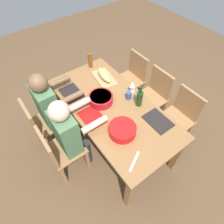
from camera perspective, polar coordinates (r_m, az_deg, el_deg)
ground_plane at (r=2.92m, az=0.00°, el=-7.85°), size 8.00×8.00×0.00m
dining_table at (r=2.39m, az=0.00°, el=0.38°), size 1.78×0.89×0.74m
chair_near_left at (r=2.64m, az=-20.11°, el=-3.06°), size 0.40×0.40×0.85m
diner_near_left at (r=2.50m, az=-17.69°, el=1.82°), size 0.41×0.53×1.20m
chair_near_center at (r=2.36m, az=-15.46°, el=-10.90°), size 0.40×0.40×0.85m
diner_near_center at (r=2.20m, az=-12.40°, el=-5.88°), size 0.41×0.53×1.20m
chair_far_center at (r=2.89m, az=12.38°, el=5.16°), size 0.40×0.40×0.85m
chair_far_left at (r=3.13m, az=6.08°, el=10.39°), size 0.40×0.40×0.85m
chair_far_right at (r=2.72m, az=19.53°, el=-0.94°), size 0.40×0.40×0.85m
serving_bowl_fruit at (r=2.33m, az=-3.32°, el=4.05°), size 0.30×0.30×0.10m
serving_bowl_pasta at (r=2.04m, az=3.11°, el=-5.25°), size 0.30×0.30×0.10m
cutting_board at (r=2.67m, az=-2.32°, el=10.02°), size 0.43×0.28×0.02m
bread_loaf at (r=2.64m, az=-2.36°, el=10.93°), size 0.33×0.16×0.09m
wine_bottle at (r=2.28m, az=8.14°, el=4.04°), size 0.08×0.08×0.29m
beer_bottle at (r=2.83m, az=-6.49°, el=14.96°), size 0.06×0.06×0.22m
wine_glass at (r=2.43m, az=6.07°, el=8.11°), size 0.08×0.08×0.17m
placemat_near_left at (r=2.53m, az=-11.94°, el=5.57°), size 0.32×0.23×0.01m
placemat_near_center at (r=2.22m, az=-5.92°, el=-1.52°), size 0.32×0.23×0.01m
cup_far_center at (r=2.38m, az=4.96°, el=4.93°), size 0.07×0.07×0.10m
placemat_far_right at (r=2.24m, az=13.45°, el=-2.57°), size 0.32×0.23×0.01m
carving_knife at (r=1.94m, az=6.61°, el=-14.32°), size 0.13×0.22×0.01m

